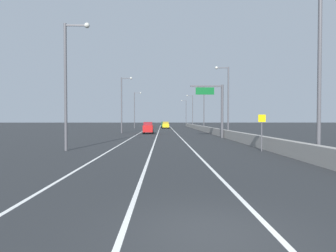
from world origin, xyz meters
name	(u,v)px	position (x,y,z in m)	size (l,w,h in m)	color
ground_plane	(167,130)	(0.00, 64.00, 0.00)	(320.00, 320.00, 0.00)	#26282B
lane_stripe_left	(142,131)	(-5.50, 55.00, 0.00)	(0.16, 130.00, 0.00)	silver
lane_stripe_center	(159,131)	(-2.00, 55.00, 0.00)	(0.16, 130.00, 0.00)	silver
lane_stripe_right	(174,131)	(1.50, 55.00, 0.00)	(0.16, 130.00, 0.00)	silver
jersey_barrier_right	(217,132)	(7.94, 40.00, 0.55)	(0.60, 120.00, 1.10)	gray
overhead_sign_gantry	(217,104)	(6.60, 33.23, 4.73)	(4.68, 0.36, 7.50)	#47474C
speed_advisory_sign	(262,130)	(7.04, 16.46, 1.76)	(0.60, 0.11, 3.00)	#4C4C51
lamp_post_right_near	(316,64)	(8.50, 11.11, 6.05)	(2.14, 0.44, 10.59)	#4C4C51
lamp_post_right_second	(227,97)	(8.57, 35.90, 6.05)	(2.14, 0.44, 10.59)	#4C4C51
lamp_post_right_third	(203,105)	(8.54, 60.70, 6.05)	(2.14, 0.44, 10.59)	#4C4C51
lamp_post_right_fourth	(192,109)	(8.45, 85.49, 6.05)	(2.14, 0.44, 10.59)	#4C4C51
lamp_post_right_fifth	(185,111)	(8.38, 110.29, 6.05)	(2.14, 0.44, 10.59)	#4C4C51
lamp_post_left_near	(68,78)	(-8.87, 17.11, 6.05)	(2.14, 0.44, 10.59)	#4C4C51
lamp_post_left_mid	(123,101)	(-8.60, 46.86, 6.05)	(2.14, 0.44, 10.59)	#4C4C51
lamp_post_left_far	(135,108)	(-9.17, 76.62, 6.05)	(2.14, 0.44, 10.59)	#4C4C51
car_yellow_0	(166,125)	(-0.28, 74.10, 0.98)	(2.09, 4.32, 1.96)	gold
car_red_1	(148,128)	(-3.73, 44.81, 1.06)	(1.83, 4.12, 2.14)	red
car_green_2	(164,125)	(-0.69, 82.22, 0.96)	(1.94, 4.72, 1.92)	#196033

